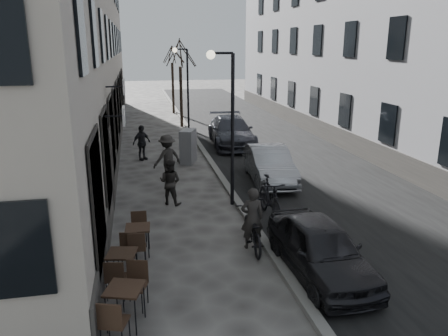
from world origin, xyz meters
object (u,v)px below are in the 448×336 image
object	(u,v)px
sign_board	(101,270)
utility_cabinet	(188,147)
streetlamp_far	(185,82)
bistro_set_c	(138,238)
streetlamp_near	(227,112)
bistro_set_a	(125,302)
car_far	(231,131)
pedestrian_far	(142,143)
moped	(270,198)
pedestrian_mid	(167,158)
bicycle	(252,230)
tree_near	(180,54)
bistro_set_b	(122,265)
pedestrian_near	(170,182)
tree_far	(172,53)
car_near	(320,248)
car_mid	(269,164)

from	to	relation	value
sign_board	utility_cabinet	world-z (taller)	utility_cabinet
streetlamp_far	bistro_set_c	xyz separation A→B (m)	(-3.00, -15.11, -2.70)
streetlamp_near	bistro_set_a	size ratio (longest dim) A/B	2.99
car_far	bistro_set_a	bearing A→B (deg)	-106.29
pedestrian_far	moped	bearing A→B (deg)	-102.13
utility_cabinet	pedestrian_mid	xyz separation A→B (m)	(-1.13, -2.52, 0.16)
streetlamp_far	moped	distance (m)	13.72
pedestrian_mid	bicycle	bearing A→B (deg)	78.87
tree_near	pedestrian_mid	bearing A→B (deg)	-98.81
sign_board	car_far	bearing A→B (deg)	82.42
bistro_set_b	pedestrian_near	xyz separation A→B (m)	(1.49, 4.96, 0.32)
streetlamp_near	pedestrian_far	world-z (taller)	streetlamp_near
streetlamp_near	moped	distance (m)	3.07
utility_cabinet	car_far	bearing A→B (deg)	71.51
tree_far	pedestrian_far	xyz separation A→B (m)	(-2.77, -14.35, -3.83)
sign_board	pedestrian_mid	bearing A→B (deg)	91.17
pedestrian_mid	pedestrian_far	size ratio (longest dim) A/B	1.12
pedestrian_near	moped	distance (m)	3.49
pedestrian_mid	moped	distance (m)	5.42
bistro_set_a	utility_cabinet	world-z (taller)	utility_cabinet
utility_cabinet	car_near	world-z (taller)	utility_cabinet
tree_far	pedestrian_mid	size ratio (longest dim) A/B	3.07
sign_board	pedestrian_near	size ratio (longest dim) A/B	0.68
pedestrian_mid	car_mid	bearing A→B (deg)	140.66
streetlamp_far	car_far	size ratio (longest dim) A/B	0.97
utility_cabinet	pedestrian_mid	world-z (taller)	pedestrian_mid
tree_far	car_mid	bearing A→B (deg)	-83.63
car_far	tree_far	bearing A→B (deg)	102.88
bistro_set_a	moped	size ratio (longest dim) A/B	0.77
streetlamp_far	sign_board	distance (m)	17.26
streetlamp_far	utility_cabinet	xyz separation A→B (m)	(-0.63, -6.31, -2.39)
streetlamp_far	pedestrian_mid	world-z (taller)	streetlamp_far
streetlamp_near	car_near	size ratio (longest dim) A/B	1.31
tree_near	car_near	xyz separation A→B (m)	(1.10, -20.00, -4.00)
utility_cabinet	bistro_set_b	bearing A→B (deg)	-83.26
bistro_set_c	pedestrian_far	bearing A→B (deg)	91.26
car_near	car_far	world-z (taller)	car_far
sign_board	moped	world-z (taller)	moped
streetlamp_far	moped	bearing A→B (deg)	-85.54
streetlamp_near	pedestrian_near	world-z (taller)	streetlamp_near
streetlamp_near	sign_board	bearing A→B (deg)	-129.84
streetlamp_near	moped	bearing A→B (deg)	-54.17
bistro_set_a	pedestrian_mid	xyz separation A→B (m)	(1.52, 9.28, 0.43)
streetlamp_near	bistro_set_c	world-z (taller)	streetlamp_near
streetlamp_near	tree_far	xyz separation A→B (m)	(0.07, 21.00, 1.50)
tree_far	bicycle	distance (m)	24.67
sign_board	pedestrian_far	size ratio (longest dim) A/B	0.65
streetlamp_far	pedestrian_mid	distance (m)	9.27
bistro_set_c	bistro_set_a	bearing A→B (deg)	-92.26
bistro_set_b	pedestrian_near	world-z (taller)	pedestrian_near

